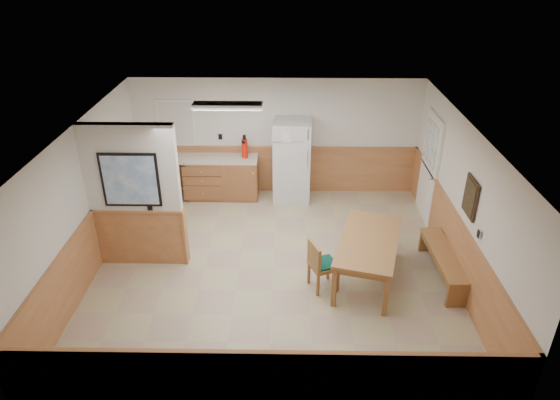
{
  "coord_description": "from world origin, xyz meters",
  "views": [
    {
      "loc": [
        0.23,
        -6.95,
        4.99
      ],
      "look_at": [
        0.11,
        0.4,
        1.11
      ],
      "focal_mm": 32.0,
      "sensor_mm": 36.0,
      "label": 1
    }
  ],
  "objects_px": {
    "refrigerator": "(292,161)",
    "dining_table": "(369,245)",
    "soap_bottle": "(166,152)",
    "fire_extinguisher": "(245,148)",
    "dining_chair": "(319,262)",
    "dining_bench": "(444,259)"
  },
  "relations": [
    {
      "from": "dining_table",
      "to": "dining_bench",
      "type": "bearing_deg",
      "value": 18.91
    },
    {
      "from": "dining_table",
      "to": "fire_extinguisher",
      "type": "distance_m",
      "value": 3.7
    },
    {
      "from": "refrigerator",
      "to": "fire_extinguisher",
      "type": "height_order",
      "value": "refrigerator"
    },
    {
      "from": "refrigerator",
      "to": "dining_table",
      "type": "bearing_deg",
      "value": -64.54
    },
    {
      "from": "dining_chair",
      "to": "soap_bottle",
      "type": "relative_size",
      "value": 4.14
    },
    {
      "from": "fire_extinguisher",
      "to": "dining_chair",
      "type": "bearing_deg",
      "value": -81.02
    },
    {
      "from": "dining_chair",
      "to": "soap_bottle",
      "type": "bearing_deg",
      "value": 111.55
    },
    {
      "from": "dining_bench",
      "to": "soap_bottle",
      "type": "relative_size",
      "value": 8.05
    },
    {
      "from": "dining_chair",
      "to": "soap_bottle",
      "type": "height_order",
      "value": "soap_bottle"
    },
    {
      "from": "refrigerator",
      "to": "soap_bottle",
      "type": "height_order",
      "value": "refrigerator"
    },
    {
      "from": "dining_table",
      "to": "dining_chair",
      "type": "bearing_deg",
      "value": -145.86
    },
    {
      "from": "dining_chair",
      "to": "fire_extinguisher",
      "type": "xyz_separation_m",
      "value": [
        -1.4,
        3.22,
        0.62
      ]
    },
    {
      "from": "refrigerator",
      "to": "soap_bottle",
      "type": "relative_size",
      "value": 8.44
    },
    {
      "from": "dining_chair",
      "to": "fire_extinguisher",
      "type": "distance_m",
      "value": 3.56
    },
    {
      "from": "refrigerator",
      "to": "dining_bench",
      "type": "xyz_separation_m",
      "value": [
        2.46,
        -2.79,
        -0.52
      ]
    },
    {
      "from": "soap_bottle",
      "to": "dining_table",
      "type": "bearing_deg",
      "value": -37.38
    },
    {
      "from": "dining_table",
      "to": "soap_bottle",
      "type": "distance_m",
      "value": 4.87
    },
    {
      "from": "refrigerator",
      "to": "dining_chair",
      "type": "distance_m",
      "value": 3.19
    },
    {
      "from": "dining_table",
      "to": "soap_bottle",
      "type": "xyz_separation_m",
      "value": [
        -3.86,
        2.95,
        0.34
      ]
    },
    {
      "from": "fire_extinguisher",
      "to": "soap_bottle",
      "type": "xyz_separation_m",
      "value": [
        -1.66,
        0.01,
        -0.12
      ]
    },
    {
      "from": "refrigerator",
      "to": "dining_chair",
      "type": "xyz_separation_m",
      "value": [
        0.41,
        -3.14,
        -0.37
      ]
    },
    {
      "from": "dining_bench",
      "to": "soap_bottle",
      "type": "distance_m",
      "value": 5.9
    }
  ]
}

